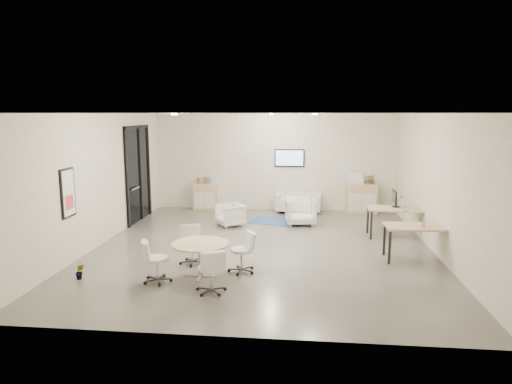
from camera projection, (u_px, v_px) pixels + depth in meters
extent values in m
cube|color=#4E4C47|center=(262.00, 263.00, 11.08)|extent=(8.00, 9.00, 0.80)
cube|color=white|center=(263.00, 96.00, 10.40)|extent=(8.00, 9.00, 0.80)
cube|color=beige|center=(275.00, 161.00, 15.54)|extent=(8.00, 0.80, 3.20)
cube|color=beige|center=(230.00, 237.00, 5.93)|extent=(8.00, 0.80, 3.20)
cube|color=beige|center=(84.00, 179.00, 11.18)|extent=(0.80, 9.00, 3.20)
cube|color=beige|center=(456.00, 185.00, 10.30)|extent=(0.80, 9.00, 3.20)
cube|color=black|center=(138.00, 174.00, 13.62)|extent=(0.02, 1.90, 2.85)
cube|color=black|center=(137.00, 127.00, 13.38)|extent=(0.06, 1.90, 0.08)
cube|color=black|center=(127.00, 178.00, 12.72)|extent=(0.06, 0.08, 2.85)
cube|color=black|center=(149.00, 170.00, 14.51)|extent=(0.06, 0.08, 2.85)
cube|color=black|center=(140.00, 173.00, 13.76)|extent=(0.06, 0.07, 2.85)
cube|color=#B2B2B7|center=(135.00, 188.00, 13.23)|extent=(0.04, 0.60, 0.05)
cube|color=black|center=(68.00, 193.00, 9.58)|extent=(0.04, 0.54, 1.04)
cube|color=white|center=(69.00, 193.00, 9.57)|extent=(0.01, 0.46, 0.96)
cube|color=#EC4743|center=(70.00, 202.00, 9.61)|extent=(0.01, 0.32, 0.30)
cube|color=black|center=(289.00, 158.00, 15.04)|extent=(0.98, 0.05, 0.58)
cube|color=#93CAFF|center=(289.00, 158.00, 15.01)|extent=(0.90, 0.01, 0.50)
cylinder|color=#FFEAC6|center=(174.00, 114.00, 9.67)|extent=(0.14, 0.14, 0.03)
cylinder|color=#FFEAC6|center=(315.00, 114.00, 10.84)|extent=(0.14, 0.14, 0.03)
cylinder|color=#FFEAC6|center=(272.00, 114.00, 13.41)|extent=(0.14, 0.14, 0.03)
cube|color=tan|center=(205.00, 197.00, 15.36)|extent=(0.77, 0.39, 0.87)
cube|color=silver|center=(199.00, 200.00, 15.20)|extent=(0.32, 0.02, 0.52)
cube|color=silver|center=(209.00, 200.00, 15.16)|extent=(0.32, 0.02, 0.52)
cube|color=tan|center=(362.00, 198.00, 14.80)|extent=(0.96, 0.45, 0.96)
cube|color=silver|center=(355.00, 202.00, 14.62)|extent=(0.40, 0.02, 0.58)
cube|color=silver|center=(369.00, 203.00, 14.57)|extent=(0.40, 0.02, 0.58)
cube|color=red|center=(198.00, 180.00, 15.29)|extent=(0.04, 0.14, 0.22)
cube|color=#337FCC|center=(199.00, 181.00, 15.29)|extent=(0.04, 0.14, 0.22)
cube|color=gold|center=(201.00, 181.00, 15.28)|extent=(0.04, 0.14, 0.22)
cube|color=#4CB24C|center=(203.00, 181.00, 15.28)|extent=(0.04, 0.14, 0.22)
cube|color=#CC6619|center=(205.00, 181.00, 15.27)|extent=(0.04, 0.14, 0.22)
cube|color=purple|center=(206.00, 181.00, 15.26)|extent=(0.04, 0.14, 0.22)
cube|color=#E54C7F|center=(208.00, 181.00, 15.26)|extent=(0.04, 0.14, 0.22)
cube|color=teal|center=(210.00, 181.00, 15.25)|extent=(0.04, 0.14, 0.22)
cube|color=white|center=(355.00, 179.00, 14.72)|extent=(0.51, 0.43, 0.30)
cube|color=white|center=(355.00, 173.00, 14.69)|extent=(0.38, 0.32, 0.06)
cube|color=silver|center=(298.00, 206.00, 14.90)|extent=(1.48, 0.79, 0.27)
cube|color=silver|center=(298.00, 196.00, 15.13)|extent=(1.46, 0.23, 0.27)
cube|color=silver|center=(278.00, 201.00, 14.95)|extent=(0.16, 0.73, 0.54)
cube|color=silver|center=(319.00, 202.00, 14.81)|extent=(0.16, 0.73, 0.54)
cube|color=#32509B|center=(277.00, 221.00, 13.69)|extent=(1.80, 1.45, 0.01)
imported|color=silver|center=(230.00, 214.00, 13.09)|extent=(0.91, 0.93, 0.70)
imported|color=silver|center=(300.00, 210.00, 13.23)|extent=(0.91, 0.87, 0.85)
cube|color=tan|center=(397.00, 209.00, 11.86)|extent=(1.52, 0.84, 0.04)
cube|color=black|center=(371.00, 226.00, 11.68)|extent=(0.05, 0.05, 0.72)
cube|color=black|center=(426.00, 227.00, 11.54)|extent=(0.05, 0.05, 0.72)
cube|color=black|center=(368.00, 220.00, 12.30)|extent=(0.05, 0.05, 0.72)
cube|color=black|center=(420.00, 221.00, 12.16)|extent=(0.05, 0.05, 0.72)
cube|color=tan|center=(420.00, 227.00, 9.92)|extent=(1.55, 0.84, 0.04)
cube|color=black|center=(390.00, 247.00, 9.74)|extent=(0.05, 0.05, 0.74)
cube|color=black|center=(457.00, 249.00, 9.60)|extent=(0.05, 0.05, 0.74)
cube|color=black|center=(384.00, 239.00, 10.38)|extent=(0.05, 0.05, 0.74)
cube|color=black|center=(448.00, 241.00, 10.24)|extent=(0.05, 0.05, 0.74)
cylinder|color=black|center=(396.00, 207.00, 12.00)|extent=(0.20, 0.20, 0.02)
cube|color=black|center=(396.00, 202.00, 11.98)|extent=(0.04, 0.03, 0.24)
cube|color=black|center=(394.00, 197.00, 11.96)|extent=(0.03, 0.50, 0.32)
cylinder|color=tan|center=(200.00, 244.00, 8.94)|extent=(1.13, 1.13, 0.04)
cylinder|color=#B2B2B7|center=(201.00, 261.00, 9.00)|extent=(0.10, 0.10, 0.65)
cube|color=#B2B2B7|center=(201.00, 276.00, 9.05)|extent=(0.66, 0.06, 0.03)
cube|color=#B2B2B7|center=(201.00, 276.00, 9.05)|extent=(0.06, 0.66, 0.03)
imported|color=#3F7F3F|center=(372.00, 180.00, 14.69)|extent=(0.38, 0.40, 0.25)
imported|color=#3F7F3F|center=(80.00, 276.00, 8.90)|extent=(0.23, 0.33, 0.14)
imported|color=white|center=(422.00, 224.00, 9.81)|extent=(0.14, 0.12, 0.13)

